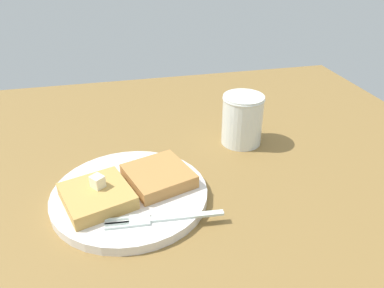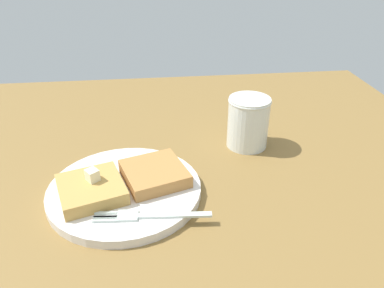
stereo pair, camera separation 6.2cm
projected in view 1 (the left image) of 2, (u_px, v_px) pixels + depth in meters
table_surface at (156, 232)px, 51.43cm from camera, size 117.57×117.57×1.90cm
plate at (130, 194)px, 55.92cm from camera, size 23.18×23.18×1.41cm
toast_slice_left at (97, 196)px, 52.94cm from camera, size 11.38×11.55×2.03cm
toast_slice_middle at (159, 176)px, 57.30cm from camera, size 11.38×11.55×2.03cm
butter_pat_primary at (98, 182)px, 52.75cm from camera, size 2.31×2.34×1.75cm
fork at (157, 219)px, 49.95cm from camera, size 16.06×2.64×0.36cm
syrup_jar at (242, 122)px, 69.32cm from camera, size 7.67×7.67×9.42cm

